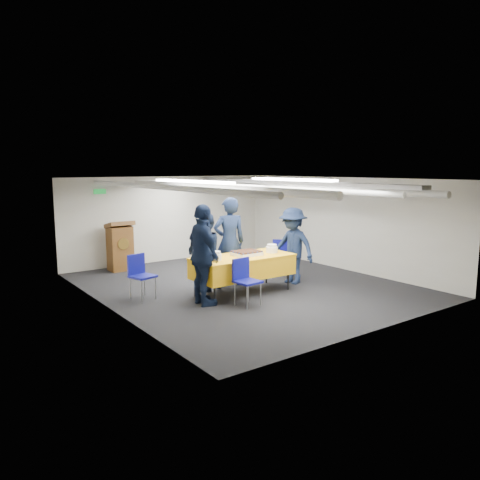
% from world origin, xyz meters
% --- Properties ---
extents(ground, '(7.00, 7.00, 0.00)m').
position_xyz_m(ground, '(0.00, 0.00, 0.00)').
color(ground, black).
rests_on(ground, ground).
extents(room_shell, '(6.00, 7.00, 2.30)m').
position_xyz_m(room_shell, '(0.09, 0.41, 1.81)').
color(room_shell, beige).
rests_on(room_shell, ground).
extents(serving_table, '(2.07, 0.95, 0.77)m').
position_xyz_m(serving_table, '(-0.41, -0.47, 0.56)').
color(serving_table, black).
rests_on(serving_table, ground).
extents(sheet_cake, '(0.55, 0.43, 0.10)m').
position_xyz_m(sheet_cake, '(-0.30, -0.46, 0.82)').
color(sheet_cake, white).
rests_on(sheet_cake, serving_table).
extents(plate_stack_left, '(0.21, 0.21, 0.18)m').
position_xyz_m(plate_stack_left, '(-1.08, -0.52, 0.85)').
color(plate_stack_left, white).
rests_on(plate_stack_left, serving_table).
extents(plate_stack_right, '(0.24, 0.24, 0.18)m').
position_xyz_m(plate_stack_right, '(0.31, -0.52, 0.85)').
color(plate_stack_right, white).
rests_on(plate_stack_right, serving_table).
extents(podium, '(0.62, 0.53, 1.25)m').
position_xyz_m(podium, '(-1.60, 3.05, 0.61)').
color(podium, brown).
rests_on(podium, ground).
extents(chair_near, '(0.46, 0.46, 0.87)m').
position_xyz_m(chair_near, '(-0.86, -1.14, 0.53)').
color(chair_near, gray).
rests_on(chair_near, ground).
extents(chair_right, '(0.59, 0.59, 0.87)m').
position_xyz_m(chair_right, '(1.14, 0.15, 0.53)').
color(chair_right, gray).
rests_on(chair_right, ground).
extents(chair_left, '(0.51, 0.51, 0.87)m').
position_xyz_m(chair_left, '(-2.26, 0.39, 0.53)').
color(chair_left, gray).
rests_on(chair_left, ground).
extents(sailor_a, '(0.81, 0.66, 1.91)m').
position_xyz_m(sailor_a, '(-0.25, 0.23, 0.96)').
color(sailor_a, black).
rests_on(sailor_a, ground).
extents(sailor_b, '(0.94, 0.83, 1.62)m').
position_xyz_m(sailor_b, '(-0.91, 0.16, 0.81)').
color(sailor_b, black).
rests_on(sailor_b, ground).
extents(sailor_c, '(0.58, 1.15, 1.88)m').
position_xyz_m(sailor_c, '(-1.49, -0.71, 0.94)').
color(sailor_c, black).
rests_on(sailor_c, ground).
extents(sailor_d, '(0.81, 1.18, 1.67)m').
position_xyz_m(sailor_d, '(0.98, -0.44, 0.84)').
color(sailor_d, black).
rests_on(sailor_d, ground).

